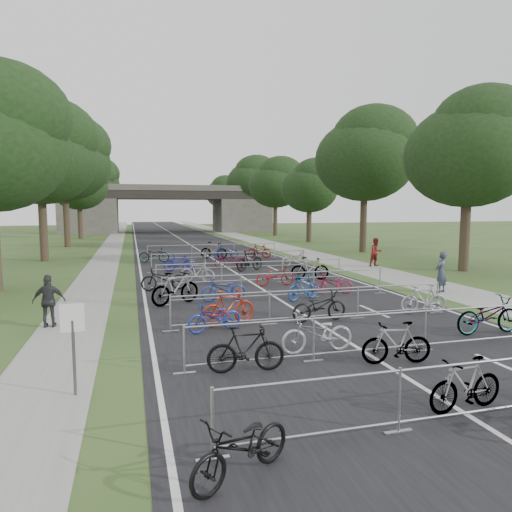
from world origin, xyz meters
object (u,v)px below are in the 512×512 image
at_px(park_sign, 73,332).
at_px(pedestrian_c, 49,301).
at_px(pedestrian_a, 441,272).
at_px(pedestrian_b, 376,252).
at_px(bike_0, 242,448).
at_px(bike_1, 466,385).
at_px(overpass_bridge, 169,209).

xyz_separation_m(park_sign, pedestrian_c, (-1.35, 5.70, -0.46)).
distance_m(pedestrian_a, pedestrian_b, 9.03).
xyz_separation_m(bike_0, bike_1, (4.38, 0.99, 0.03)).
height_order(bike_1, pedestrian_a, pedestrian_a).
xyz_separation_m(pedestrian_b, pedestrian_c, (-17.35, -10.60, -0.07)).
xyz_separation_m(bike_1, pedestrian_a, (7.17, 10.09, 0.40)).
bearing_deg(overpass_bridge, bike_0, -93.75).
height_order(overpass_bridge, pedestrian_c, overpass_bridge).
relative_size(bike_1, pedestrian_b, 0.92).
bearing_deg(park_sign, bike_1, -20.79).
bearing_deg(bike_0, park_sign, -174.83).
xyz_separation_m(pedestrian_a, pedestrian_b, (1.94, 8.82, -0.01)).
relative_size(park_sign, bike_0, 1.05).
height_order(overpass_bridge, pedestrian_a, overpass_bridge).
bearing_deg(bike_0, pedestrian_a, 104.19).
bearing_deg(pedestrian_b, overpass_bridge, 92.35).
relative_size(park_sign, pedestrian_c, 1.12).
xyz_separation_m(overpass_bridge, bike_1, (0.08, -64.61, -3.04)).
bearing_deg(park_sign, overpass_bridge, 83.74).
distance_m(park_sign, pedestrian_a, 15.93).
bearing_deg(bike_1, bike_0, -82.77).
xyz_separation_m(park_sign, bike_0, (2.50, -3.60, -0.81)).
height_order(overpass_bridge, bike_0, overpass_bridge).
relative_size(pedestrian_a, pedestrian_b, 1.01).
distance_m(overpass_bridge, pedestrian_a, 55.06).
bearing_deg(pedestrian_a, bike_1, 29.20).
bearing_deg(bike_0, pedestrian_b, 116.24).
relative_size(bike_0, pedestrian_b, 0.98).
bearing_deg(overpass_bridge, pedestrian_a, -82.42).
xyz_separation_m(overpass_bridge, pedestrian_a, (7.26, -54.52, -2.64)).
relative_size(pedestrian_b, pedestrian_c, 1.09).
distance_m(overpass_bridge, bike_0, 65.81).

